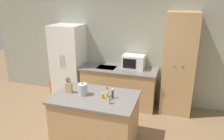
{
  "coord_description": "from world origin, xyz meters",
  "views": [
    {
      "loc": [
        1.3,
        -2.7,
        2.52
      ],
      "look_at": [
        0.01,
        1.4,
        1.05
      ],
      "focal_mm": 35.0,
      "sensor_mm": 36.0,
      "label": 1
    }
  ],
  "objects_px": {
    "spice_bottle_tall_dark": "(107,92)",
    "spice_bottle_pale_salt": "(103,96)",
    "spice_bottle_short_red": "(107,96)",
    "pantry_cabinet": "(179,65)",
    "microwave": "(134,62)",
    "spice_bottle_green_herb": "(109,100)",
    "fire_extinguisher": "(52,85)",
    "spice_bottle_amber_oil": "(113,94)",
    "kettle": "(83,89)",
    "knife_block": "(69,87)",
    "refrigerator": "(69,62)"
  },
  "relations": [
    {
      "from": "spice_bottle_tall_dark",
      "to": "spice_bottle_short_red",
      "type": "xyz_separation_m",
      "value": [
        0.04,
        -0.13,
        -0.01
      ]
    },
    {
      "from": "kettle",
      "to": "fire_extinguisher",
      "type": "distance_m",
      "value": 2.41
    },
    {
      "from": "knife_block",
      "to": "fire_extinguisher",
      "type": "relative_size",
      "value": 0.58
    },
    {
      "from": "spice_bottle_short_red",
      "to": "fire_extinguisher",
      "type": "xyz_separation_m",
      "value": [
        -2.13,
        1.64,
        -0.74
      ]
    },
    {
      "from": "spice_bottle_short_red",
      "to": "kettle",
      "type": "xyz_separation_m",
      "value": [
        -0.47,
        0.07,
        0.03
      ]
    },
    {
      "from": "spice_bottle_green_herb",
      "to": "spice_bottle_pale_salt",
      "type": "height_order",
      "value": "spice_bottle_green_herb"
    },
    {
      "from": "spice_bottle_amber_oil",
      "to": "spice_bottle_green_herb",
      "type": "distance_m",
      "value": 0.2
    },
    {
      "from": "pantry_cabinet",
      "to": "spice_bottle_pale_salt",
      "type": "relative_size",
      "value": 23.36
    },
    {
      "from": "spice_bottle_pale_salt",
      "to": "kettle",
      "type": "distance_m",
      "value": 0.38
    },
    {
      "from": "spice_bottle_amber_oil",
      "to": "spice_bottle_pale_salt",
      "type": "height_order",
      "value": "spice_bottle_amber_oil"
    },
    {
      "from": "spice_bottle_tall_dark",
      "to": "spice_bottle_amber_oil",
      "type": "xyz_separation_m",
      "value": [
        0.11,
        -0.04,
        0.0
      ]
    },
    {
      "from": "spice_bottle_amber_oil",
      "to": "fire_extinguisher",
      "type": "relative_size",
      "value": 0.35
    },
    {
      "from": "spice_bottle_tall_dark",
      "to": "spice_bottle_short_red",
      "type": "distance_m",
      "value": 0.14
    },
    {
      "from": "pantry_cabinet",
      "to": "microwave",
      "type": "bearing_deg",
      "value": 175.25
    },
    {
      "from": "spice_bottle_pale_salt",
      "to": "knife_block",
      "type": "bearing_deg",
      "value": 177.0
    },
    {
      "from": "microwave",
      "to": "spice_bottle_amber_oil",
      "type": "bearing_deg",
      "value": -90.05
    },
    {
      "from": "spice_bottle_green_herb",
      "to": "spice_bottle_pale_salt",
      "type": "distance_m",
      "value": 0.22
    },
    {
      "from": "knife_block",
      "to": "kettle",
      "type": "relative_size",
      "value": 1.27
    },
    {
      "from": "spice_bottle_green_herb",
      "to": "kettle",
      "type": "xyz_separation_m",
      "value": [
        -0.53,
        0.18,
        0.04
      ]
    },
    {
      "from": "knife_block",
      "to": "kettle",
      "type": "xyz_separation_m",
      "value": [
        0.28,
        -0.02,
        0.0
      ]
    },
    {
      "from": "spice_bottle_tall_dark",
      "to": "spice_bottle_pale_salt",
      "type": "distance_m",
      "value": 0.1
    },
    {
      "from": "spice_bottle_pale_salt",
      "to": "refrigerator",
      "type": "bearing_deg",
      "value": 133.27
    },
    {
      "from": "refrigerator",
      "to": "microwave",
      "type": "bearing_deg",
      "value": 4.41
    },
    {
      "from": "pantry_cabinet",
      "to": "kettle",
      "type": "distance_m",
      "value": 2.21
    },
    {
      "from": "knife_block",
      "to": "spice_bottle_short_red",
      "type": "height_order",
      "value": "knife_block"
    },
    {
      "from": "spice_bottle_green_herb",
      "to": "spice_bottle_amber_oil",
      "type": "bearing_deg",
      "value": 90.6
    },
    {
      "from": "refrigerator",
      "to": "fire_extinguisher",
      "type": "height_order",
      "value": "refrigerator"
    },
    {
      "from": "microwave",
      "to": "spice_bottle_tall_dark",
      "type": "xyz_separation_m",
      "value": [
        -0.11,
        -1.6,
        -0.09
      ]
    },
    {
      "from": "microwave",
      "to": "spice_bottle_amber_oil",
      "type": "distance_m",
      "value": 1.64
    },
    {
      "from": "kettle",
      "to": "pantry_cabinet",
      "type": "bearing_deg",
      "value": 45.7
    },
    {
      "from": "knife_block",
      "to": "kettle",
      "type": "bearing_deg",
      "value": -3.12
    },
    {
      "from": "knife_block",
      "to": "spice_bottle_pale_salt",
      "type": "relative_size",
      "value": 3.02
    },
    {
      "from": "spice_bottle_green_herb",
      "to": "refrigerator",
      "type": "bearing_deg",
      "value": 133.48
    },
    {
      "from": "spice_bottle_tall_dark",
      "to": "spice_bottle_short_red",
      "type": "relative_size",
      "value": 1.12
    },
    {
      "from": "knife_block",
      "to": "spice_bottle_tall_dark",
      "type": "height_order",
      "value": "knife_block"
    },
    {
      "from": "spice_bottle_amber_oil",
      "to": "spice_bottle_green_herb",
      "type": "xyz_separation_m",
      "value": [
        0.0,
        -0.2,
        -0.02
      ]
    },
    {
      "from": "microwave",
      "to": "spice_bottle_pale_salt",
      "type": "height_order",
      "value": "microwave"
    },
    {
      "from": "pantry_cabinet",
      "to": "knife_block",
      "type": "relative_size",
      "value": 7.74
    },
    {
      "from": "spice_bottle_amber_oil",
      "to": "spice_bottle_pale_salt",
      "type": "xyz_separation_m",
      "value": [
        -0.16,
        -0.04,
        -0.04
      ]
    },
    {
      "from": "pantry_cabinet",
      "to": "microwave",
      "type": "distance_m",
      "value": 1.02
    },
    {
      "from": "kettle",
      "to": "fire_extinguisher",
      "type": "height_order",
      "value": "kettle"
    },
    {
      "from": "knife_block",
      "to": "spice_bottle_pale_salt",
      "type": "distance_m",
      "value": 0.65
    },
    {
      "from": "refrigerator",
      "to": "pantry_cabinet",
      "type": "relative_size",
      "value": 0.84
    },
    {
      "from": "pantry_cabinet",
      "to": "spice_bottle_tall_dark",
      "type": "relative_size",
      "value": 13.14
    },
    {
      "from": "refrigerator",
      "to": "knife_block",
      "type": "xyz_separation_m",
      "value": [
        0.82,
        -1.53,
        0.06
      ]
    },
    {
      "from": "refrigerator",
      "to": "spice_bottle_tall_dark",
      "type": "bearing_deg",
      "value": -44.18
    },
    {
      "from": "microwave",
      "to": "kettle",
      "type": "xyz_separation_m",
      "value": [
        -0.53,
        -1.67,
        -0.07
      ]
    },
    {
      "from": "pantry_cabinet",
      "to": "knife_block",
      "type": "distance_m",
      "value": 2.4
    },
    {
      "from": "spice_bottle_short_red",
      "to": "spice_bottle_amber_oil",
      "type": "relative_size",
      "value": 0.87
    },
    {
      "from": "spice_bottle_amber_oil",
      "to": "fire_extinguisher",
      "type": "bearing_deg",
      "value": 144.76
    }
  ]
}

